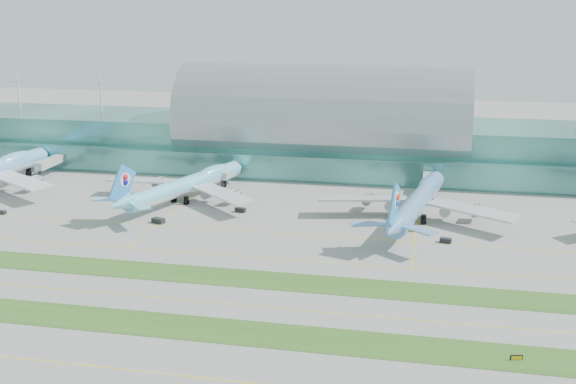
% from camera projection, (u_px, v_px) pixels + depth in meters
% --- Properties ---
extents(ground, '(700.00, 700.00, 0.00)m').
position_uv_depth(ground, '(245.00, 282.00, 183.71)').
color(ground, gray).
rests_on(ground, ground).
extents(terminal, '(340.00, 69.10, 36.00)m').
position_uv_depth(terminal, '(323.00, 135.00, 301.68)').
color(terminal, '#3D7A75').
rests_on(terminal, ground).
extents(grass_strip_near, '(420.00, 12.00, 0.08)m').
position_uv_depth(grass_strip_near, '(212.00, 330.00, 157.24)').
color(grass_strip_near, '#2D591E').
rests_on(grass_strip_near, ground).
extents(grass_strip_far, '(420.00, 12.00, 0.08)m').
position_uv_depth(grass_strip_far, '(247.00, 279.00, 185.59)').
color(grass_strip_far, '#2D591E').
rests_on(grass_strip_far, ground).
extents(taxiline_a, '(420.00, 0.35, 0.01)m').
position_uv_depth(taxiline_a, '(181.00, 375.00, 138.34)').
color(taxiline_a, yellow).
rests_on(taxiline_a, ground).
extents(taxiline_b, '(420.00, 0.35, 0.01)m').
position_uv_depth(taxiline_b, '(230.00, 304.00, 170.48)').
color(taxiline_b, yellow).
rests_on(taxiline_b, ground).
extents(taxiline_c, '(420.00, 0.35, 0.01)m').
position_uv_depth(taxiline_c, '(261.00, 257.00, 200.72)').
color(taxiline_c, yellow).
rests_on(taxiline_c, ground).
extents(taxiline_d, '(420.00, 0.35, 0.01)m').
position_uv_depth(taxiline_d, '(278.00, 233.00, 221.51)').
color(taxiline_d, yellow).
rests_on(taxiline_d, ground).
extents(airliner_b, '(59.46, 69.21, 19.72)m').
position_uv_depth(airliner_b, '(187.00, 184.00, 255.06)').
color(airliner_b, '#6DCDF0').
rests_on(airliner_b, ground).
extents(airliner_c, '(65.44, 75.11, 20.76)m').
position_uv_depth(airliner_c, '(418.00, 200.00, 233.44)').
color(airliner_c, '#5E91CF').
rests_on(airliner_c, ground).
extents(gse_b, '(3.23, 1.63, 1.20)m').
position_uv_depth(gse_b, '(1.00, 212.00, 240.41)').
color(gse_b, black).
rests_on(gse_b, ground).
extents(gse_c, '(4.57, 3.33, 1.61)m').
position_uv_depth(gse_c, '(158.00, 221.00, 230.94)').
color(gse_c, black).
rests_on(gse_c, ground).
extents(gse_d, '(3.81, 2.19, 1.47)m').
position_uv_depth(gse_d, '(240.00, 210.00, 242.62)').
color(gse_d, black).
rests_on(gse_d, ground).
extents(gse_e, '(3.09, 2.08, 1.27)m').
position_uv_depth(gse_e, '(410.00, 229.00, 223.10)').
color(gse_e, gold).
rests_on(gse_e, ground).
extents(gse_f, '(3.58, 2.31, 1.38)m').
position_uv_depth(gse_f, '(446.00, 240.00, 212.56)').
color(gse_f, black).
rests_on(gse_f, ground).
extents(taxiway_sign_east, '(2.54, 0.92, 1.08)m').
position_uv_depth(taxiway_sign_east, '(516.00, 358.00, 144.04)').
color(taxiway_sign_east, black).
rests_on(taxiway_sign_east, ground).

